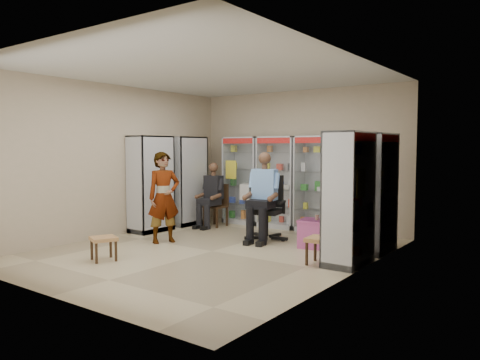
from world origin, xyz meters
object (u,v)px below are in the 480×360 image
Objects in this scene: seated_shopkeeper at (265,199)px; wooden_chair at (216,205)px; cabinet_back_right at (318,184)px; standing_man at (164,197)px; woven_stool_b at (104,249)px; cabinet_right_far at (375,193)px; pink_trunk at (315,234)px; cabinet_back_mid at (279,182)px; cabinet_left_near at (151,184)px; woven_stool_a at (321,251)px; cabinet_back_left at (244,180)px; cabinet_left_far at (187,181)px; cabinet_right_near at (349,199)px; office_chair at (266,208)px.

wooden_chair is at bearing 147.44° from seated_shopkeeper.
seated_shopkeeper is (1.76, -0.69, 0.31)m from wooden_chair.
cabinet_back_right is 1.19× the size of standing_man.
cabinet_back_right is 5.38× the size of woven_stool_b.
cabinet_right_far is 1.25m from pink_trunk.
cabinet_back_mid reaches higher than woven_stool_b.
woven_stool_b is at bearing -147.41° from standing_man.
cabinet_left_near is at bearing 101.41° from cabinet_right_far.
pink_trunk is at bearing 121.14° from woven_stool_a.
woven_stool_a is 3.36m from woven_stool_b.
wooden_chair is at bearing 153.45° from woven_stool_a.
cabinet_back_mid is 1.00× the size of cabinet_right_far.
woven_stool_a is at bearing 31.96° from woven_stool_b.
cabinet_back_left is 0.94m from wooden_chair.
cabinet_left_far reaches higher than wooden_chair.
woven_stool_a reaches higher than woven_stool_b.
cabinet_back_right reaches higher than woven_stool_b.
cabinet_back_left is 1.28× the size of seated_shopkeeper.
cabinet_right_near is (2.58, -2.23, 0.00)m from cabinet_back_mid.
pink_trunk is 2.83m from standing_man.
cabinet_back_left is at bearing 142.52° from woven_stool_a.
cabinet_back_right is at bearing 63.03° from office_chair.
standing_man is (-0.24, 1.55, 0.65)m from woven_stool_b.
cabinet_left_near reaches higher than woven_stool_b.
standing_man is at bearing -148.07° from office_chair.
seated_shopkeeper is (2.44, 0.61, -0.22)m from cabinet_left_near.
cabinet_right_far is at bearing -34.73° from cabinet_back_right.
cabinet_right_far is at bearing 101.41° from cabinet_left_near.
office_chair is 0.73× the size of standing_man.
cabinet_left_far is (-2.83, -0.93, 0.00)m from cabinet_back_right.
cabinet_right_far is 4.52m from woven_stool_b.
cabinet_right_near is at bearing 87.43° from cabinet_left_near.
cabinet_back_left and cabinet_right_near have the same top height.
wooden_chair is 1.84× the size of pink_trunk.
pink_trunk is at bearing 99.88° from cabinet_left_near.
cabinet_back_left is 1.00× the size of cabinet_right_near.
standing_man is at bearing -87.62° from cabinet_back_left.
cabinet_back_mid is 5.38× the size of woven_stool_b.
cabinet_back_right is at bearing 125.65° from cabinet_left_near.
woven_stool_b is at bearing 134.29° from cabinet_right_far.
cabinet_right_near reaches higher than seated_shopkeeper.
cabinet_right_near is at bearing -53.84° from cabinet_back_right.
cabinet_back_right is at bearing 69.89° from woven_stool_b.
cabinet_left_near is 2.13× the size of wooden_chair.
standing_man is (-3.42, -1.55, -0.16)m from cabinet_right_far.
woven_stool_b is (-1.16, -2.86, -0.43)m from office_chair.
woven_stool_b is (1.28, -3.30, -0.81)m from cabinet_left_far.
office_chair is at bearing 66.88° from cabinet_right_near.
wooden_chair is 0.60× the size of seated_shopkeeper.
woven_stool_a is at bearing -26.55° from wooden_chair.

